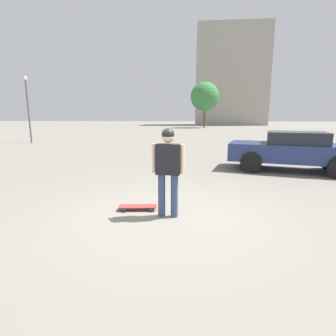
{
  "coord_description": "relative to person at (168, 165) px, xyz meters",
  "views": [
    {
      "loc": [
        0.43,
        -4.84,
        1.92
      ],
      "look_at": [
        0.0,
        0.0,
        0.96
      ],
      "focal_mm": 28.0,
      "sensor_mm": 36.0,
      "label": 1
    }
  ],
  "objects": [
    {
      "name": "car_parked_near",
      "position": [
        4.04,
        4.78,
        -0.27
      ],
      "size": [
        4.59,
        2.77,
        1.4
      ],
      "rotation": [
        0.0,
        0.0,
        -3.41
      ],
      "color": "navy",
      "rests_on": "ground_plane"
    },
    {
      "name": "building_block_distant",
      "position": [
        9.36,
        60.76,
        9.89
      ],
      "size": [
        15.93,
        10.4,
        21.84
      ],
      "color": "#9E998E",
      "rests_on": "ground_plane"
    },
    {
      "name": "ground_plane",
      "position": [
        0.0,
        0.0,
        -1.03
      ],
      "size": [
        220.0,
        220.0,
        0.0
      ],
      "primitive_type": "plane",
      "color": "gray"
    },
    {
      "name": "skateboard",
      "position": [
        -0.66,
        0.29,
        -0.96
      ],
      "size": [
        0.81,
        0.37,
        0.09
      ],
      "rotation": [
        0.0,
        0.0,
        -3.02
      ],
      "color": "#A5332D",
      "rests_on": "ground_plane"
    },
    {
      "name": "tree_distant",
      "position": [
        2.68,
        42.79,
        4.36
      ],
      "size": [
        4.97,
        4.97,
        7.88
      ],
      "color": "brown",
      "rests_on": "ground_plane"
    },
    {
      "name": "person",
      "position": [
        0.0,
        0.0,
        0.0
      ],
      "size": [
        0.62,
        0.24,
        1.71
      ],
      "rotation": [
        0.0,
        0.0,
        -0.08
      ],
      "color": "#38476B",
      "rests_on": "ground_plane"
    },
    {
      "name": "lamp_post",
      "position": [
        -11.43,
        13.7,
        1.82
      ],
      "size": [
        0.28,
        0.28,
        4.75
      ],
      "color": "#59595E",
      "rests_on": "ground_plane"
    }
  ]
}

